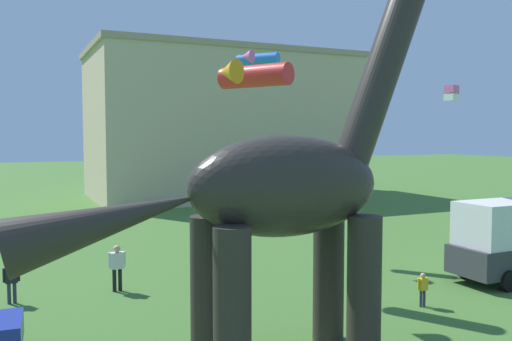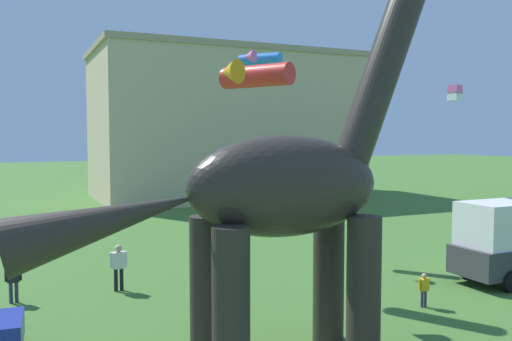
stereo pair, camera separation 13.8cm
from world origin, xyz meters
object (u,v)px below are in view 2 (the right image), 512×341
Objects in this scene: person_vendor_side at (424,287)px; kite_mid_right at (251,75)px; dinosaur_sculpture at (283,186)px; kite_drifting at (455,93)px; person_strolling_adult at (13,277)px; kite_far_right at (258,59)px; person_photographer at (118,263)px.

kite_mid_right is at bearing 79.36° from person_vendor_side.
dinosaur_sculpture reaches higher than kite_drifting.
kite_mid_right is 16.58m from kite_drifting.
person_vendor_side is at bearing -49.24° from kite_mid_right.
dinosaur_sculpture reaches higher than person_vendor_side.
person_vendor_side is 14.05m from person_strolling_adult.
kite_mid_right is 3.46× the size of kite_drifting.
person_photographer is at bearing -149.95° from kite_far_right.
kite_mid_right is 6.59m from kite_far_right.
person_photographer reaches higher than person_strolling_adult.
kite_drifting is (15.64, 5.51, 0.24)m from kite_mid_right.
person_vendor_side is at bearing 174.42° from person_strolling_adult.
kite_drifting reaches higher than person_strolling_adult.
person_photographer is (-9.05, 6.15, 0.35)m from person_vendor_side.
person_strolling_adult is 0.47× the size of kite_mid_right.
kite_drifting is (17.77, 12.38, 3.79)m from dinosaur_sculpture.
kite_far_right reaches higher than kite_drifting.
person_photographer is at bearing 76.89° from dinosaur_sculpture.
dinosaur_sculpture is 3.97× the size of kite_mid_right.
kite_far_right is (-1.33, 10.62, 8.88)m from person_vendor_side.
kite_mid_right reaches higher than person_strolling_adult.
kite_mid_right is at bearing -168.21° from person_strolling_adult.
kite_drifting is at bearing 3.39° from dinosaur_sculpture.
person_photographer is at bearing -160.00° from person_strolling_adult.
person_strolling_adult is 0.64× the size of kite_far_right.
person_strolling_adult is 1.62× the size of kite_drifting.
dinosaur_sculpture is at bearing -145.13° from kite_drifting.
person_strolling_adult reaches higher than person_vendor_side.
person_strolling_adult is 25.50m from kite_drifting.
kite_drifting is (24.03, 4.22, 7.42)m from person_strolling_adult.
kite_far_right is (7.72, 4.47, 8.53)m from person_photographer.
kite_far_right reaches higher than person_photographer.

